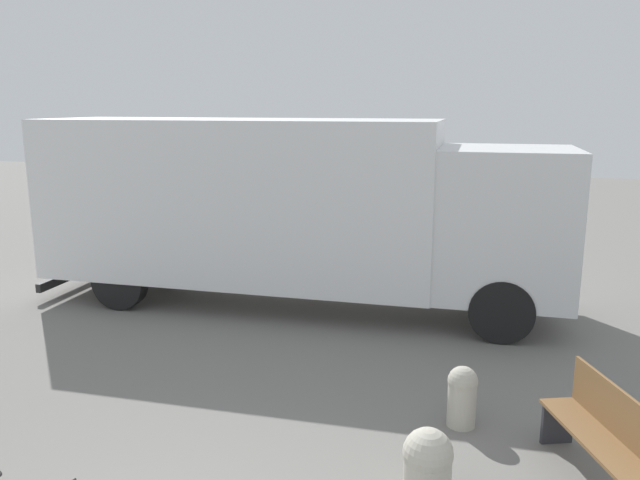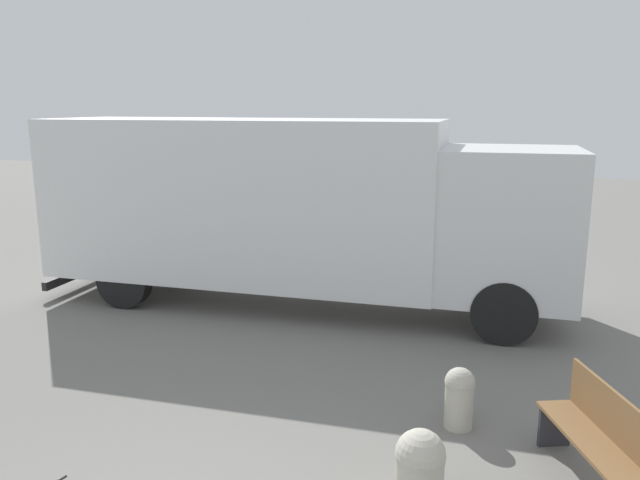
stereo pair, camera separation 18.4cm
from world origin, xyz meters
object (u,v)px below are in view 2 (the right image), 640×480
Objects in this scene: delivery_truck at (292,205)px; park_bench at (600,436)px; bollard_near_bench at (420,466)px; bollard_far_bench at (459,396)px.

delivery_truck is 5.86× the size of park_bench.
bollard_near_bench is (-1.57, -0.74, -0.15)m from park_bench.
park_bench is 1.53m from bollard_far_bench.
bollard_far_bench is at bearing -49.65° from delivery_truck.
park_bench is 1.74m from bollard_near_bench.
bollard_far_bench is at bearing 39.18° from park_bench.
bollard_near_bench is at bearing 93.80° from park_bench.
park_bench is (4.53, -4.38, -1.30)m from delivery_truck.
bollard_near_bench is (2.96, -5.12, -1.45)m from delivery_truck.
park_bench is 2.22× the size of bollard_near_bench.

